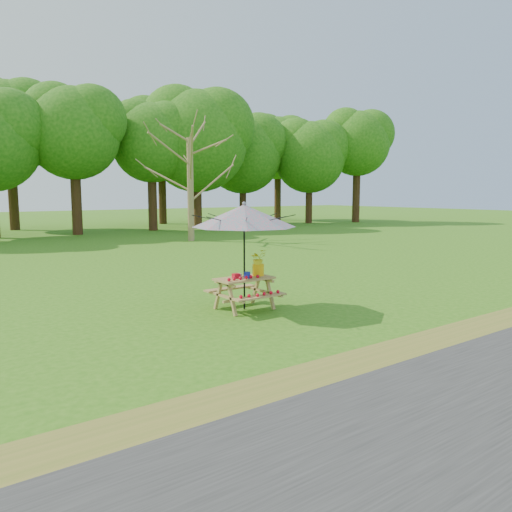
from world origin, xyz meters
TOP-DOWN VIEW (x-y plane):
  - ground at (0.00, 0.00)m, footprint 120.00×120.00m
  - drygrass_strip at (0.00, -2.80)m, footprint 120.00×1.20m
  - treeline at (0.00, 22.00)m, footprint 60.00×12.00m
  - bare_tree at (5.65, 14.64)m, footprint 7.60×7.60m
  - picnic_table at (-0.61, 1.02)m, footprint 1.20×1.32m
  - patio_umbrella at (-0.61, 1.03)m, footprint 2.57×2.57m
  - produce_bins at (-0.68, 1.04)m, footprint 0.33×0.39m
  - tomatoes_row at (-0.76, 0.85)m, footprint 0.77×0.13m
  - flower_bucket at (-0.22, 1.07)m, footprint 0.35×0.31m

SIDE VIEW (x-z plane):
  - ground at x=0.00m, z-range 0.00..0.00m
  - drygrass_strip at x=0.00m, z-range 0.00..0.01m
  - picnic_table at x=-0.61m, z-range -0.01..0.66m
  - tomatoes_row at x=-0.76m, z-range 0.67..0.74m
  - produce_bins at x=-0.68m, z-range 0.66..0.79m
  - flower_bucket at x=-0.22m, z-range 0.69..1.25m
  - patio_umbrella at x=-0.61m, z-range 0.82..3.07m
  - bare_tree at x=5.65m, z-range 1.26..13.01m
  - treeline at x=0.00m, z-range 0.00..16.00m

